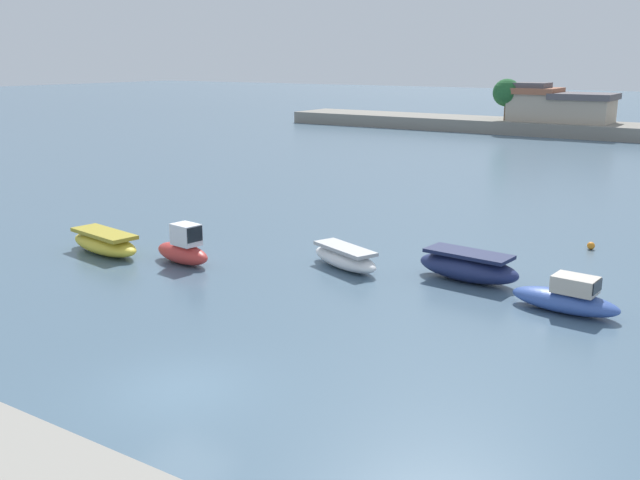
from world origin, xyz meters
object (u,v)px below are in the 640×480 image
object	(u,v)px
moored_boat_0	(105,243)
mooring_buoy_0	(591,246)
moored_boat_2	(345,258)
moored_boat_1	(183,249)
moored_boat_3	(468,267)
moored_boat_4	(567,298)

from	to	relation	value
moored_boat_0	mooring_buoy_0	size ratio (longest dim) A/B	13.28
moored_boat_2	mooring_buoy_0	world-z (taller)	moored_boat_2
moored_boat_0	mooring_buoy_0	xyz separation A→B (m)	(18.82, 13.26, -0.32)
moored_boat_2	mooring_buoy_0	xyz separation A→B (m)	(8.18, 9.16, -0.27)
moored_boat_0	moored_boat_1	distance (m)	4.35
moored_boat_3	mooring_buoy_0	world-z (taller)	moored_boat_3
moored_boat_3	mooring_buoy_0	xyz separation A→B (m)	(3.02, 7.94, -0.40)
moored_boat_4	moored_boat_0	bearing A→B (deg)	-165.10
moored_boat_1	moored_boat_2	bearing A→B (deg)	35.81
moored_boat_0	moored_boat_2	bearing A→B (deg)	30.42
moored_boat_0	moored_boat_4	xyz separation A→B (m)	(20.22, 3.71, 0.02)
moored_boat_4	mooring_buoy_0	world-z (taller)	moored_boat_4
moored_boat_0	moored_boat_1	bearing A→B (deg)	19.66
moored_boat_2	moored_boat_3	size ratio (longest dim) A/B	0.94
moored_boat_4	mooring_buoy_0	size ratio (longest dim) A/B	10.95
moored_boat_2	moored_boat_3	bearing A→B (deg)	35.38
mooring_buoy_0	moored_boat_4	bearing A→B (deg)	-81.69
moored_boat_3	mooring_buoy_0	size ratio (longest dim) A/B	12.37
moored_boat_1	moored_boat_3	xyz separation A→B (m)	(11.53, 4.55, -0.08)
moored_boat_4	mooring_buoy_0	xyz separation A→B (m)	(-1.39, 9.55, -0.34)
moored_boat_0	moored_boat_4	world-z (taller)	moored_boat_4
moored_boat_0	moored_boat_4	size ratio (longest dim) A/B	1.21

